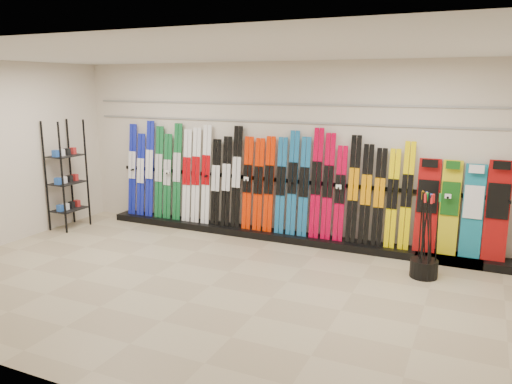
% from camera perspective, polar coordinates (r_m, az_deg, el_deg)
% --- Properties ---
extents(floor, '(8.00, 8.00, 0.00)m').
position_cam_1_polar(floor, '(6.78, -5.26, -10.62)').
color(floor, tan).
rests_on(floor, ground).
extents(back_wall, '(8.00, 0.00, 8.00)m').
position_cam_1_polar(back_wall, '(8.58, 2.87, 4.68)').
color(back_wall, beige).
rests_on(back_wall, floor).
extents(ceiling, '(8.00, 8.00, 0.00)m').
position_cam_1_polar(ceiling, '(6.26, -5.81, 15.59)').
color(ceiling, silver).
rests_on(ceiling, back_wall).
extents(ski_rack_base, '(8.00, 0.40, 0.12)m').
position_cam_1_polar(ski_rack_base, '(8.61, 3.62, -5.13)').
color(ski_rack_base, black).
rests_on(ski_rack_base, floor).
extents(skis, '(5.37, 0.21, 1.83)m').
position_cam_1_polar(skis, '(8.69, -0.54, 1.18)').
color(skis, '#141FA9').
rests_on(skis, ski_rack_base).
extents(snowboards, '(1.29, 0.23, 1.45)m').
position_cam_1_polar(snowboards, '(7.96, 22.42, -1.78)').
color(snowboards, '#990C0C').
rests_on(snowboards, ski_rack_base).
extents(accessory_rack, '(0.40, 0.60, 1.99)m').
position_cam_1_polar(accessory_rack, '(9.77, -20.83, 1.83)').
color(accessory_rack, black).
rests_on(accessory_rack, floor).
extents(pole_bin, '(0.38, 0.38, 0.25)m').
position_cam_1_polar(pole_bin, '(7.37, 18.62, -8.27)').
color(pole_bin, black).
rests_on(pole_bin, floor).
extents(ski_poles, '(0.26, 0.32, 1.18)m').
position_cam_1_polar(ski_poles, '(7.20, 18.91, -4.71)').
color(ski_poles, black).
rests_on(ski_poles, pole_bin).
extents(slatwall_rail_0, '(7.60, 0.02, 0.03)m').
position_cam_1_polar(slatwall_rail_0, '(8.51, 2.86, 8.00)').
color(slatwall_rail_0, gray).
rests_on(slatwall_rail_0, back_wall).
extents(slatwall_rail_1, '(7.60, 0.02, 0.03)m').
position_cam_1_polar(slatwall_rail_1, '(8.49, 2.88, 10.02)').
color(slatwall_rail_1, gray).
rests_on(slatwall_rail_1, back_wall).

